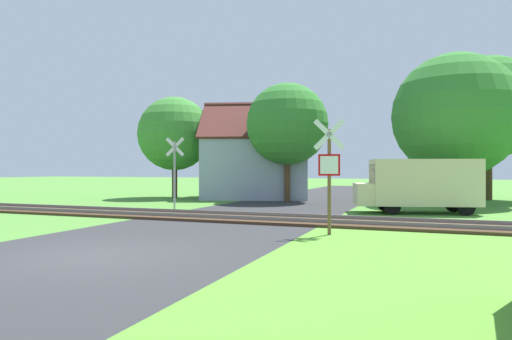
# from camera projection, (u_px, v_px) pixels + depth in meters

# --- Properties ---
(ground_plane) EXTENTS (160.00, 160.00, 0.00)m
(ground_plane) POSITION_uv_depth(u_px,v_px,m) (92.00, 256.00, 9.62)
(ground_plane) COLOR #4C8433
(road_asphalt) EXTENTS (6.81, 80.00, 0.01)m
(road_asphalt) POSITION_uv_depth(u_px,v_px,m) (147.00, 242.00, 11.49)
(road_asphalt) COLOR #2D2D30
(road_asphalt) RESTS_ON ground
(grass_verge) EXTENTS (6.00, 20.00, 0.01)m
(grass_verge) POSITION_uv_depth(u_px,v_px,m) (407.00, 321.00, 5.49)
(grass_verge) COLOR #54912D
(grass_verge) RESTS_ON ground
(rail_track) EXTENTS (60.00, 2.60, 0.22)m
(rail_track) POSITION_uv_depth(u_px,v_px,m) (234.00, 218.00, 16.65)
(rail_track) COLOR #422D1E
(rail_track) RESTS_ON ground
(stop_sign_near) EXTENTS (0.87, 0.20, 3.24)m
(stop_sign_near) POSITION_uv_depth(u_px,v_px,m) (329.00, 169.00, 12.66)
(stop_sign_near) COLOR brown
(stop_sign_near) RESTS_ON ground
(crossing_sign_far) EXTENTS (0.86, 0.22, 3.29)m
(crossing_sign_far) POSITION_uv_depth(u_px,v_px,m) (175.00, 168.00, 20.79)
(crossing_sign_far) COLOR #9E9EA5
(crossing_sign_far) RESTS_ON ground
(house) EXTENTS (7.97, 7.39, 6.07)m
(house) POSITION_uv_depth(u_px,v_px,m) (256.00, 166.00, 28.89)
(house) COLOR #99A3B7
(house) RESTS_ON ground
(tree_far) EXTENTS (6.01, 6.01, 8.46)m
(tree_far) POSITION_uv_depth(u_px,v_px,m) (489.00, 108.00, 26.77)
(tree_far) COLOR #513823
(tree_far) RESTS_ON ground
(tree_center) EXTENTS (4.64, 4.64, 6.70)m
(tree_center) POSITION_uv_depth(u_px,v_px,m) (287.00, 124.00, 25.78)
(tree_center) COLOR #513823
(tree_center) RESTS_ON ground
(tree_right) EXTENTS (6.38, 6.38, 7.78)m
(tree_right) POSITION_uv_depth(u_px,v_px,m) (456.00, 115.00, 23.37)
(tree_right) COLOR #513823
(tree_right) RESTS_ON ground
(tree_left) EXTENTS (4.69, 4.69, 6.44)m
(tree_left) POSITION_uv_depth(u_px,v_px,m) (175.00, 134.00, 29.09)
(tree_left) COLOR #513823
(tree_left) RESTS_ON ground
(mail_truck) EXTENTS (5.21, 3.04, 2.24)m
(mail_truck) POSITION_uv_depth(u_px,v_px,m) (419.00, 183.00, 18.91)
(mail_truck) COLOR beige
(mail_truck) RESTS_ON ground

